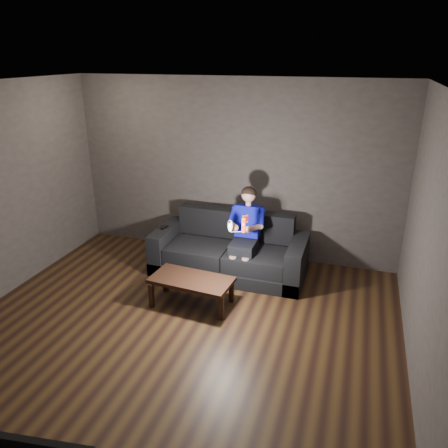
% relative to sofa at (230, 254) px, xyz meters
% --- Properties ---
extents(floor, '(5.00, 5.00, 0.00)m').
position_rel_sofa_xyz_m(floor, '(-0.15, -1.83, -0.27)').
color(floor, black).
rests_on(floor, ground).
extents(back_wall, '(5.00, 0.04, 2.70)m').
position_rel_sofa_xyz_m(back_wall, '(-0.15, 0.67, 1.08)').
color(back_wall, '#3A3332').
rests_on(back_wall, ground).
extents(right_wall, '(0.04, 5.00, 2.70)m').
position_rel_sofa_xyz_m(right_wall, '(2.35, -1.83, 1.08)').
color(right_wall, '#3A3332').
rests_on(right_wall, ground).
extents(ceiling, '(5.00, 5.00, 0.02)m').
position_rel_sofa_xyz_m(ceiling, '(-0.15, -1.83, 2.43)').
color(ceiling, white).
rests_on(ceiling, back_wall).
extents(sofa, '(2.18, 0.94, 0.84)m').
position_rel_sofa_xyz_m(sofa, '(0.00, 0.00, 0.00)').
color(sofa, black).
rests_on(sofa, floor).
extents(child, '(0.50, 0.62, 1.24)m').
position_rel_sofa_xyz_m(child, '(0.25, -0.05, 0.47)').
color(child, black).
rests_on(child, sofa).
extents(wii_remote_red, '(0.05, 0.08, 0.19)m').
position_rel_sofa_xyz_m(wii_remote_red, '(0.34, -0.53, 0.69)').
color(wii_remote_red, red).
rests_on(wii_remote_red, child).
extents(nunchuk_white, '(0.09, 0.11, 0.17)m').
position_rel_sofa_xyz_m(nunchuk_white, '(0.16, -0.52, 0.66)').
color(nunchuk_white, white).
rests_on(nunchuk_white, child).
extents(wii_remote_black, '(0.07, 0.15, 0.03)m').
position_rel_sofa_xyz_m(wii_remote_black, '(-0.98, -0.08, 0.33)').
color(wii_remote_black, black).
rests_on(wii_remote_black, sofa).
extents(coffee_table, '(1.06, 0.60, 0.37)m').
position_rel_sofa_xyz_m(coffee_table, '(-0.19, -1.01, 0.05)').
color(coffee_table, black).
rests_on(coffee_table, floor).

